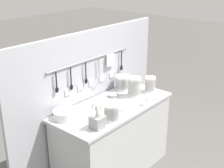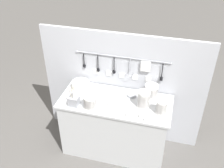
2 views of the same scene
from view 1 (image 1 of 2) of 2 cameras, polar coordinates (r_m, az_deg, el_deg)
The scene contains 17 objects.
counter at distance 3.55m, azimuth 0.23°, elevation -10.03°, with size 1.40×0.62×0.84m.
back_wall at distance 3.58m, azimuth -4.00°, elevation -2.87°, with size 2.20×0.11×1.60m.
bowl_stack_tall_left at distance 3.73m, azimuth 1.89°, elevation 0.25°, with size 0.16×0.16×0.17m.
bowl_stack_wide_centre at distance 3.55m, azimuth 4.13°, elevation -0.49°, with size 0.15×0.15×0.22m.
bowl_stack_short_front at distance 3.69m, azimuth 6.99°, elevation -0.06°, with size 0.12×0.12×0.18m.
bowl_stack_back_corner at distance 3.01m, azimuth -0.07°, elevation -5.19°, with size 0.15×0.15×0.16m.
plate_stack at distance 3.10m, azimuth -8.54°, elevation -5.48°, with size 0.24×0.24×0.08m.
steel_mixing_bowl at distance 3.55m, azimuth 0.18°, elevation -2.07°, with size 0.12×0.12×0.03m.
cutlery_caddy at distance 2.89m, azimuth -2.71°, elevation -6.92°, with size 0.12×0.12×0.28m.
cup_mid_row at distance 3.51m, azimuth 8.13°, elevation -2.55°, with size 0.04×0.04×0.04m.
cup_edge_far at distance 3.24m, azimuth 1.10°, elevation -4.43°, with size 0.04×0.04×0.04m.
cup_back_right at distance 3.36m, azimuth 5.67°, elevation -3.59°, with size 0.04×0.04×0.04m.
cup_edge_near at distance 3.15m, azimuth -4.59°, elevation -5.27°, with size 0.04×0.04×0.04m.
cup_by_caddy at distance 3.32m, azimuth -3.23°, elevation -3.81°, with size 0.04×0.04×0.04m.
cup_front_right at distance 3.48m, azimuth 6.66°, elevation -2.68°, with size 0.04×0.04×0.04m.
cup_front_left at distance 3.22m, azimuth 2.09°, elevation -4.66°, with size 0.04×0.04×0.04m.
cup_centre at distance 3.81m, azimuth 3.85°, elevation -0.39°, with size 0.04×0.04×0.04m.
Camera 1 is at (-2.32, -1.95, 2.27)m, focal length 50.00 mm.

